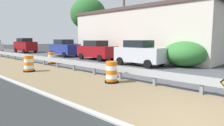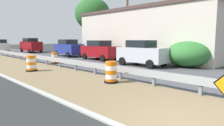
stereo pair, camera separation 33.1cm
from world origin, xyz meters
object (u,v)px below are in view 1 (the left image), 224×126
at_px(traffic_barrel_mid, 52,59).
at_px(car_mid_far_lane, 97,50).
at_px(car_distant_a, 64,48).
at_px(car_distant_c, 140,53).
at_px(utility_pole_near, 124,13).
at_px(car_trailing_near_lane, 25,45).
at_px(traffic_barrel_nearest, 112,73).
at_px(traffic_barrel_close, 29,64).

xyz_separation_m(traffic_barrel_mid, car_mid_far_lane, (4.79, -0.41, 0.55)).
xyz_separation_m(car_distant_a, car_distant_c, (-0.49, -11.45, -0.02)).
relative_size(traffic_barrel_mid, utility_pole_near, 0.11).
distance_m(car_distant_c, utility_pole_near, 5.97).
relative_size(car_trailing_near_lane, car_distant_a, 1.07).
bearing_deg(utility_pole_near, car_trailing_near_lane, 98.06).
bearing_deg(utility_pole_near, traffic_barrel_nearest, -142.75).
distance_m(car_trailing_near_lane, utility_pole_near, 18.39).
height_order(car_distant_a, utility_pole_near, utility_pole_near).
relative_size(traffic_barrel_nearest, car_distant_c, 0.25).
bearing_deg(traffic_barrel_close, car_mid_far_lane, 15.93).
bearing_deg(traffic_barrel_close, traffic_barrel_nearest, -77.68).
bearing_deg(utility_pole_near, traffic_barrel_close, -177.43).
bearing_deg(car_distant_c, traffic_barrel_close, -114.74).
bearing_deg(traffic_barrel_nearest, car_distant_c, 23.71).
relative_size(traffic_barrel_close, traffic_barrel_mid, 1.08).
bearing_deg(car_distant_a, traffic_barrel_nearest, -22.55).
distance_m(traffic_barrel_nearest, car_distant_a, 15.50).
bearing_deg(car_mid_far_lane, car_distant_c, -3.56).
height_order(car_trailing_near_lane, car_distant_c, car_trailing_near_lane).
bearing_deg(car_mid_far_lane, traffic_barrel_close, -71.87).
height_order(car_distant_a, car_distant_c, car_distant_a).
relative_size(car_mid_far_lane, car_distant_c, 1.11).
height_order(traffic_barrel_nearest, car_distant_a, car_distant_a).
relative_size(traffic_barrel_nearest, car_trailing_near_lane, 0.22).
relative_size(traffic_barrel_close, car_distant_c, 0.26).
bearing_deg(traffic_barrel_close, car_trailing_near_lane, 67.96).
height_order(traffic_barrel_nearest, car_distant_c, car_distant_c).
relative_size(traffic_barrel_mid, car_trailing_near_lane, 0.21).
bearing_deg(car_mid_far_lane, car_trailing_near_lane, -176.13).
height_order(car_mid_far_lane, car_distant_c, car_distant_c).
bearing_deg(car_distant_c, traffic_barrel_nearest, -65.58).
bearing_deg(car_distant_c, car_distant_a, 178.26).
relative_size(car_mid_far_lane, utility_pole_near, 0.50).
xyz_separation_m(traffic_barrel_nearest, traffic_barrel_close, (-1.33, 6.10, 0.00)).
distance_m(traffic_barrel_close, car_distant_a, 11.17).
xyz_separation_m(traffic_barrel_close, car_distant_c, (7.31, -3.48, 0.53)).
bearing_deg(car_mid_far_lane, utility_pole_near, 50.98).
relative_size(traffic_barrel_close, car_trailing_near_lane, 0.22).
height_order(car_mid_far_lane, utility_pole_near, utility_pole_near).
xyz_separation_m(traffic_barrel_close, utility_pole_near, (9.95, 0.45, 4.18)).
distance_m(traffic_barrel_mid, car_mid_far_lane, 4.84).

